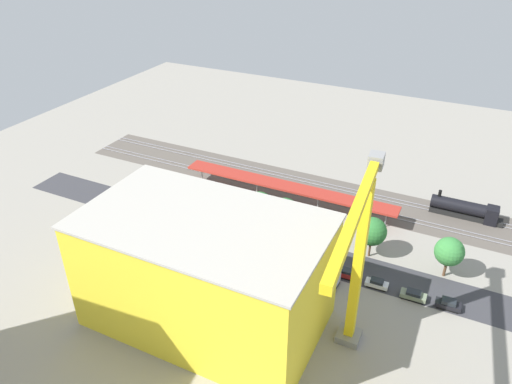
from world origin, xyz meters
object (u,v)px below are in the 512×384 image
Objects in this scene: parked_car_1 at (413,295)px; construction_building at (205,273)px; platform_canopy_near at (287,186)px; box_truck_2 at (311,273)px; locomotive at (467,210)px; parked_car_5 at (281,256)px; parked_car_6 at (255,248)px; parked_car_2 at (377,284)px; street_tree_0 at (259,206)px; parked_car_4 at (312,266)px; street_tree_2 at (372,231)px; traffic_light at (135,203)px; street_tree_1 at (449,252)px; box_truck_0 at (317,272)px; box_truck_1 at (211,246)px; parked_car_3 at (345,273)px; street_tree_3 at (285,211)px; parked_car_0 at (448,304)px.

construction_building is (29.80, 19.43, 8.72)m from parked_car_1.
box_truck_2 is at bearing 122.04° from platform_canopy_near.
parked_car_5 is (30.66, 31.55, -1.12)m from locomotive.
platform_canopy_near reaches higher than parked_car_6.
street_tree_0 reaches higher than parked_car_2.
parked_car_4 is 23.97m from construction_building.
parked_car_5 is 0.51× the size of street_tree_2.
street_tree_2 reaches higher than traffic_light.
parked_car_4 is 40.28m from traffic_light.
street_tree_1 is (-37.90, -0.07, 0.61)m from street_tree_0.
box_truck_1 reaches higher than box_truck_0.
box_truck_2 is at bearing -177.91° from box_truck_1.
locomotive is 3.42× the size of parked_car_1.
locomotive is 1.77× the size of street_tree_2.
parked_car_3 is (-20.01, 19.64, -3.43)m from platform_canopy_near.
platform_canopy_near is 20.33m from parked_car_6.
locomotive reaches higher than box_truck_2.
locomotive is at bearing -134.18° from parked_car_5.
street_tree_3 is at bearing -162.27° from traffic_light.
locomotive is 40.82m from street_tree_3.
locomotive is at bearing -123.95° from box_truck_2.
construction_building reaches higher than parked_car_4.
street_tree_0 reaches higher than locomotive.
street_tree_1 is (-10.45, -8.54, 4.79)m from parked_car_2.
locomotive is at bearing -150.01° from street_tree_0.
box_truck_0 is 1.09× the size of street_tree_0.
parked_car_2 is at bearing 142.57° from platform_canopy_near.
parked_car_3 is at bearing -175.55° from parked_car_4.
platform_canopy_near is 39.93m from construction_building.
street_tree_0 is at bearing -17.14° from parked_car_2.
parked_car_1 is 38.52m from box_truck_1.
parked_car_5 is at bearing -17.45° from box_truck_0.
box_truck_2 reaches higher than parked_car_6.
parked_car_1 is at bearing 165.59° from street_tree_0.
street_tree_1 reaches higher than locomotive.
parked_car_3 reaches higher than parked_car_2.
parked_car_0 is 22.79m from box_truck_0.
street_tree_3 reaches higher than box_truck_0.
traffic_light reaches higher than locomotive.
parked_car_4 is at bearing 0.17° from parked_car_1.
street_tree_0 reaches higher than parked_car_3.
street_tree_1 is 32.13m from street_tree_3.
parked_car_0 reaches higher than parked_car_4.
traffic_light reaches higher than parked_car_0.
traffic_light reaches higher than box_truck_1.
street_tree_0 reaches higher than parked_car_4.
construction_building is at bearing 54.67° from street_tree_2.
locomotive is 35.96m from parked_car_3.
platform_canopy_near is 5.91× the size of street_tree_2.
parked_car_6 is 28.29m from traffic_light.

